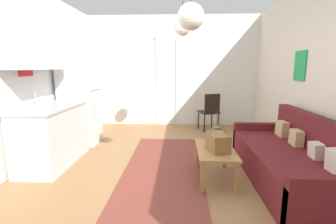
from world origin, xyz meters
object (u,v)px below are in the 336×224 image
pendant_lamp_far (182,28)px  accent_chair (210,110)px  pendant_lamp_near (191,17)px  handbag (218,142)px  couch (292,162)px  refrigerator (80,103)px  coffee_table (215,153)px  bamboo_vase (216,135)px

pendant_lamp_far → accent_chair: bearing=62.7°
accent_chair → pendant_lamp_near: 3.31m
pendant_lamp_near → pendant_lamp_far: 1.56m
handbag → pendant_lamp_near: size_ratio=0.43×
handbag → pendant_lamp_far: bearing=110.0°
couch → refrigerator: refrigerator is taller
refrigerator → pendant_lamp_near: 3.01m
coffee_table → pendant_lamp_near: size_ratio=1.00×
bamboo_vase → pendant_lamp_near: size_ratio=0.53×
handbag → pendant_lamp_near: bearing=-144.5°
coffee_table → pendant_lamp_far: bearing=110.6°
pendant_lamp_near → pendant_lamp_far: size_ratio=1.18×
couch → pendant_lamp_far: 2.68m
bamboo_vase → couch: bearing=-14.0°
accent_chair → pendant_lamp_far: 2.23m
handbag → couch: bearing=2.4°
handbag → refrigerator: bearing=147.6°
pendant_lamp_near → pendant_lamp_far: bearing=92.7°
couch → pendant_lamp_far: pendant_lamp_far is taller
pendant_lamp_far → refrigerator: bearing=172.0°
handbag → accent_chair: (0.22, 2.59, -0.05)m
refrigerator → pendant_lamp_near: size_ratio=1.85×
bamboo_vase → pendant_lamp_far: bearing=116.0°
handbag → refrigerator: 2.90m
pendant_lamp_far → couch: bearing=-40.3°
couch → pendant_lamp_far: (-1.45, 1.23, 1.88)m
accent_chair → pendant_lamp_far: (-0.68, -1.32, 1.66)m
couch → accent_chair: (-0.77, 2.55, 0.22)m
couch → pendant_lamp_near: pendant_lamp_near is taller
refrigerator → couch: bearing=-23.7°
pendant_lamp_near → couch: bearing=13.1°
couch → refrigerator: bearing=156.3°
coffee_table → bamboo_vase: bamboo_vase is taller
couch → coffee_table: bearing=177.6°
pendant_lamp_near → pendant_lamp_far: (-0.07, 1.55, 0.13)m
bamboo_vase → pendant_lamp_near: (-0.41, -0.56, 1.48)m
accent_chair → bamboo_vase: bearing=65.8°
couch → handbag: 1.03m
couch → bamboo_vase: size_ratio=4.59×
accent_chair → refrigerator: bearing=2.1°
pendant_lamp_near → refrigerator: bearing=138.3°
accent_chair → couch: bearing=87.5°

